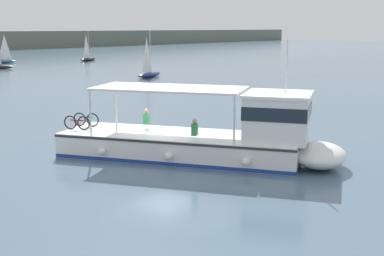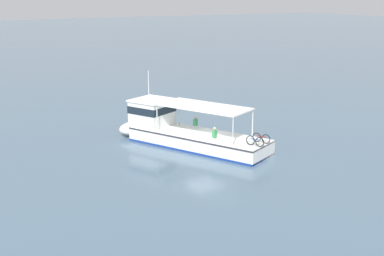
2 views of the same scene
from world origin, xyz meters
TOP-DOWN VIEW (x-y plane):
  - ground_plane at (0.00, 0.00)m, footprint 400.00×400.00m
  - ferry_main at (0.42, -2.58)m, footprint 7.83×12.90m

SIDE VIEW (x-z plane):
  - ground_plane at x=0.00m, z-range 0.00..0.00m
  - ferry_main at x=0.42m, z-range -1.65..3.67m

